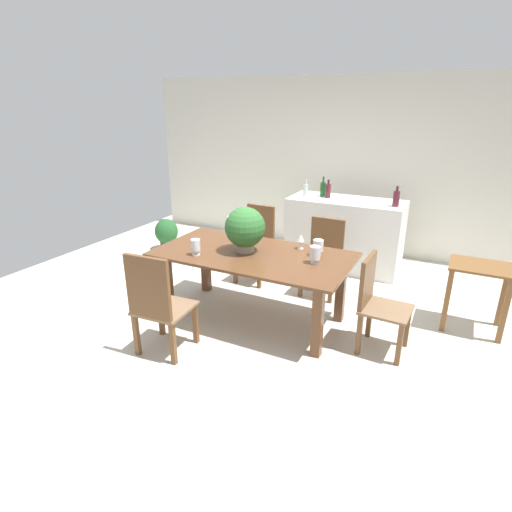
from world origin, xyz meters
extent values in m
plane|color=beige|center=(0.00, 0.00, 0.00)|extent=(7.04, 7.04, 0.00)
cube|color=beige|center=(0.00, 2.60, 1.30)|extent=(6.40, 0.10, 2.60)
cube|color=brown|center=(0.00, -0.17, 0.74)|extent=(2.02, 1.06, 0.03)
cube|color=brown|center=(-0.85, -0.54, 0.36)|extent=(0.09, 0.09, 0.72)
cube|color=brown|center=(0.85, -0.54, 0.36)|extent=(0.09, 0.09, 0.72)
cube|color=brown|center=(-0.85, 0.20, 0.36)|extent=(0.09, 0.09, 0.72)
cube|color=brown|center=(0.85, 0.20, 0.36)|extent=(0.09, 0.09, 0.72)
cube|color=brown|center=(-0.27, -0.86, 0.21)|extent=(0.05, 0.05, 0.42)
cube|color=brown|center=(-0.67, -0.89, 0.21)|extent=(0.05, 0.05, 0.42)
cube|color=brown|center=(-0.24, -1.25, 0.21)|extent=(0.05, 0.05, 0.42)
cube|color=brown|center=(-0.64, -1.28, 0.21)|extent=(0.05, 0.05, 0.42)
cube|color=brown|center=(-0.45, -1.07, 0.43)|extent=(0.50, 0.49, 0.03)
cube|color=brown|center=(-0.44, -1.28, 0.73)|extent=(0.44, 0.07, 0.57)
cube|color=brown|center=(1.55, -0.35, 0.21)|extent=(0.05, 0.05, 0.42)
cube|color=brown|center=(1.56, 0.00, 0.21)|extent=(0.05, 0.05, 0.42)
cube|color=brown|center=(1.19, -0.34, 0.21)|extent=(0.05, 0.05, 0.42)
cube|color=brown|center=(1.20, 0.01, 0.21)|extent=(0.05, 0.05, 0.42)
cube|color=brown|center=(1.38, -0.17, 0.43)|extent=(0.45, 0.45, 0.03)
cube|color=brown|center=(1.18, -0.16, 0.68)|extent=(0.06, 0.39, 0.47)
cube|color=brown|center=(0.27, 0.56, 0.21)|extent=(0.04, 0.04, 0.42)
cube|color=brown|center=(0.64, 0.56, 0.21)|extent=(0.04, 0.04, 0.42)
cube|color=brown|center=(0.27, 0.90, 0.21)|extent=(0.04, 0.04, 0.42)
cube|color=brown|center=(0.64, 0.89, 0.21)|extent=(0.04, 0.04, 0.42)
cube|color=brown|center=(0.45, 0.73, 0.43)|extent=(0.45, 0.41, 0.03)
cube|color=brown|center=(0.46, 0.91, 0.68)|extent=(0.41, 0.04, 0.47)
cube|color=brown|center=(-0.64, 0.56, 0.21)|extent=(0.05, 0.05, 0.42)
cube|color=brown|center=(-0.29, 0.55, 0.21)|extent=(0.05, 0.05, 0.42)
cube|color=brown|center=(-0.62, 0.91, 0.21)|extent=(0.05, 0.05, 0.42)
cube|color=brown|center=(-0.27, 0.89, 0.21)|extent=(0.05, 0.05, 0.42)
cube|color=brown|center=(-0.45, 0.73, 0.43)|extent=(0.44, 0.43, 0.03)
cube|color=brown|center=(-0.45, 0.92, 0.71)|extent=(0.39, 0.06, 0.54)
cylinder|color=gray|center=(-0.10, -0.16, 0.80)|extent=(0.19, 0.19, 0.11)
sphere|color=#2D662D|center=(-0.10, -0.16, 1.01)|extent=(0.42, 0.42, 0.42)
sphere|color=silver|center=(-0.13, -0.27, 1.00)|extent=(0.04, 0.04, 0.04)
sphere|color=silver|center=(0.04, -0.25, 0.98)|extent=(0.05, 0.05, 0.05)
sphere|color=silver|center=(-0.23, -0.24, 1.12)|extent=(0.05, 0.05, 0.05)
sphere|color=silver|center=(-0.23, -0.19, 1.06)|extent=(0.05, 0.05, 0.05)
sphere|color=silver|center=(0.03, -0.17, 1.13)|extent=(0.04, 0.04, 0.04)
sphere|color=silver|center=(-0.09, -0.02, 1.03)|extent=(0.04, 0.04, 0.04)
cylinder|color=silver|center=(0.62, 0.06, 0.76)|extent=(0.08, 0.08, 0.01)
cylinder|color=silver|center=(0.62, 0.06, 0.78)|extent=(0.03, 0.03, 0.04)
cylinder|color=silver|center=(0.62, 0.06, 0.86)|extent=(0.10, 0.10, 0.12)
cylinder|color=silver|center=(-0.49, -0.48, 0.76)|extent=(0.08, 0.08, 0.01)
cylinder|color=silver|center=(-0.49, -0.48, 0.78)|extent=(0.03, 0.03, 0.04)
cylinder|color=silver|center=(-0.49, -0.48, 0.86)|extent=(0.09, 0.09, 0.12)
cylinder|color=silver|center=(0.66, -0.15, 0.76)|extent=(0.08, 0.08, 0.01)
cylinder|color=silver|center=(0.66, -0.15, 0.78)|extent=(0.03, 0.03, 0.03)
cylinder|color=silver|center=(0.66, -0.15, 0.86)|extent=(0.10, 0.10, 0.13)
cylinder|color=silver|center=(0.39, 0.18, 0.75)|extent=(0.06, 0.06, 0.00)
cylinder|color=silver|center=(0.39, 0.18, 0.80)|extent=(0.01, 0.01, 0.08)
cone|color=silver|center=(0.39, 0.18, 0.88)|extent=(0.08, 0.08, 0.08)
cube|color=silver|center=(0.44, 1.75, 0.48)|extent=(1.55, 0.67, 0.97)
cylinder|color=#511E28|center=(0.17, 1.76, 1.06)|extent=(0.08, 0.08, 0.19)
cylinder|color=#511E28|center=(0.17, 1.76, 1.19)|extent=(0.03, 0.03, 0.06)
cylinder|color=#511E28|center=(1.09, 1.66, 1.07)|extent=(0.08, 0.08, 0.20)
cylinder|color=#511E28|center=(1.09, 1.66, 1.20)|extent=(0.03, 0.03, 0.06)
cylinder|color=#B2BFB7|center=(-0.14, 1.71, 1.06)|extent=(0.07, 0.07, 0.17)
cylinder|color=#B2BFB7|center=(-0.14, 1.71, 1.17)|extent=(0.03, 0.03, 0.06)
cylinder|color=#194C1E|center=(0.08, 1.82, 1.07)|extent=(0.08, 0.08, 0.19)
cylinder|color=#194C1E|center=(0.08, 1.82, 1.20)|extent=(0.03, 0.03, 0.08)
cube|color=brown|center=(2.12, 0.67, 0.69)|extent=(0.59, 0.46, 0.02)
cube|color=brown|center=(1.86, 0.48, 0.34)|extent=(0.05, 0.05, 0.68)
cube|color=brown|center=(2.37, 0.48, 0.34)|extent=(0.05, 0.05, 0.68)
cube|color=brown|center=(1.86, 0.86, 0.34)|extent=(0.05, 0.05, 0.68)
cube|color=brown|center=(2.37, 0.86, 0.34)|extent=(0.05, 0.05, 0.68)
cylinder|color=#423D38|center=(-2.25, 1.20, 0.08)|extent=(0.23, 0.23, 0.15)
ellipsoid|color=#235628|center=(-2.25, 1.20, 0.30)|extent=(0.36, 0.36, 0.40)
camera|label=1|loc=(1.83, -3.70, 2.21)|focal=28.84mm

